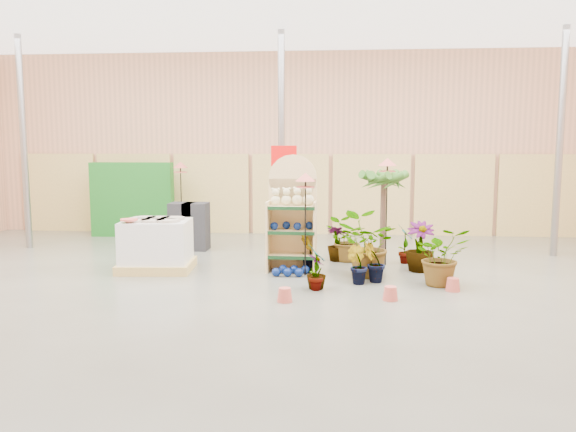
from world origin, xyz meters
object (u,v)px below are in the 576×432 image
object	(u,v)px
bird_table_front	(305,180)
potted_plant_2	(365,245)
pallet_stack	(156,245)
display_shelf	(292,218)

from	to	relation	value
bird_table_front	potted_plant_2	world-z (taller)	bird_table_front
pallet_stack	potted_plant_2	distance (m)	3.66
pallet_stack	potted_plant_2	xyz separation A→B (m)	(3.66, -0.21, 0.09)
bird_table_front	potted_plant_2	distance (m)	1.47
pallet_stack	bird_table_front	xyz separation A→B (m)	(2.65, -0.20, 1.17)
pallet_stack	potted_plant_2	world-z (taller)	potted_plant_2
pallet_stack	bird_table_front	world-z (taller)	bird_table_front
display_shelf	pallet_stack	xyz separation A→B (m)	(-2.39, -0.25, -0.48)
display_shelf	potted_plant_2	distance (m)	1.40
display_shelf	pallet_stack	distance (m)	2.46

